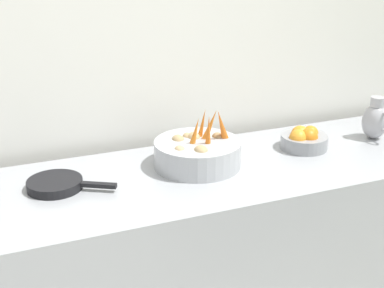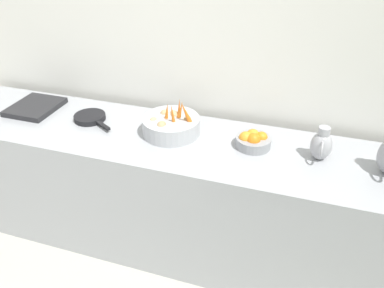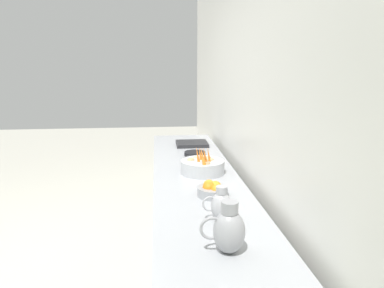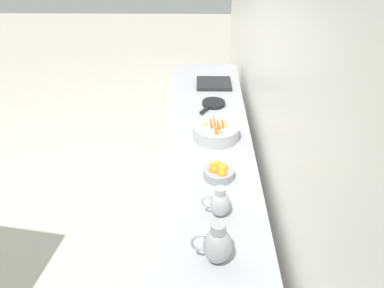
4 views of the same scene
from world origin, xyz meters
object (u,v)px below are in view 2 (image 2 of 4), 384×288
Objects in this scene: orange_bowl at (253,140)px; metal_pitcher_short at (321,145)px; vegetable_colander at (171,125)px; skillet_on_counter at (90,117)px.

orange_bowl is 1.04× the size of metal_pitcher_short.
vegetable_colander is 1.79× the size of metal_pitcher_short.
metal_pitcher_short reaches higher than orange_bowl.
vegetable_colander is 0.51m from orange_bowl.
vegetable_colander is 0.57m from skillet_on_counter.
vegetable_colander is 1.72× the size of orange_bowl.
orange_bowl is 0.38m from metal_pitcher_short.
vegetable_colander is at bearing -90.86° from metal_pitcher_short.
vegetable_colander is 0.89m from metal_pitcher_short.
metal_pitcher_short is (0.01, 0.38, 0.05)m from orange_bowl.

